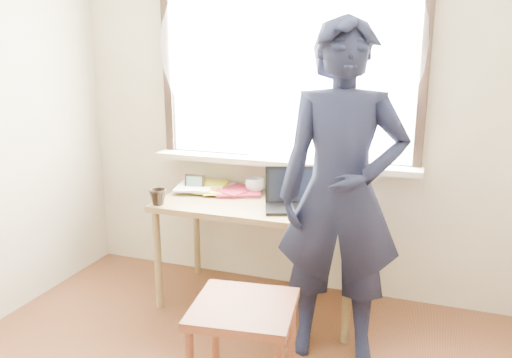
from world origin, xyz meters
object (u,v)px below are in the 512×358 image
(laptop, at_px, (294,199))
(mug_dark, at_px, (158,197))
(mug_white, at_px, (255,185))
(person, at_px, (341,195))
(desk, at_px, (261,213))
(work_chair, at_px, (244,319))

(laptop, distance_m, mug_dark, 0.86)
(laptop, relative_size, mug_white, 3.25)
(mug_white, relative_size, person, 0.07)
(desk, relative_size, work_chair, 2.48)
(laptop, relative_size, person, 0.23)
(mug_white, height_order, work_chair, mug_white)
(person, bearing_deg, desk, 137.31)
(laptop, distance_m, person, 0.52)
(laptop, bearing_deg, mug_dark, -164.18)
(laptop, bearing_deg, mug_white, 145.61)
(mug_dark, xyz_separation_m, person, (1.18, -0.11, 0.16))
(person, bearing_deg, mug_white, 130.68)
(desk, relative_size, mug_white, 10.12)
(work_chair, distance_m, person, 0.82)
(mug_white, height_order, person, person)
(mug_white, distance_m, person, 0.92)
(work_chair, bearing_deg, person, 56.84)
(desk, height_order, mug_dark, mug_dark)
(work_chair, bearing_deg, laptop, 90.09)
(person, bearing_deg, work_chair, -132.66)
(desk, bearing_deg, mug_dark, -156.22)
(mug_white, bearing_deg, work_chair, -72.91)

